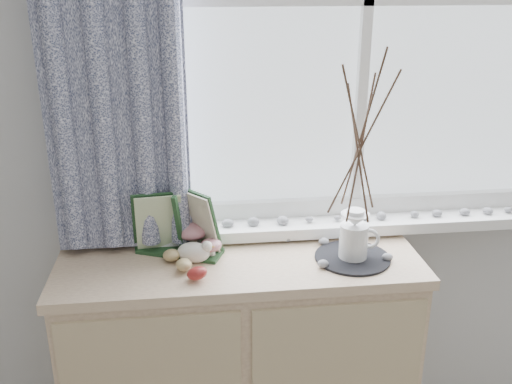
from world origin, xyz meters
TOP-DOWN VIEW (x-y plane):
  - sideboard at (-0.15, 1.75)m, footprint 1.20×0.45m
  - botanical_book at (-0.34, 1.78)m, footprint 0.35×0.24m
  - toadstool_cluster at (-0.29, 1.82)m, footprint 0.15×0.16m
  - wooden_eggs at (-0.33, 1.68)m, footprint 0.13×0.17m
  - songbird_figurine at (-0.30, 1.74)m, footprint 0.16×0.10m
  - crocheted_doily at (0.22, 1.70)m, footprint 0.25×0.25m
  - twig_pitcher at (0.22, 1.70)m, footprint 0.32×0.32m
  - sideboard_pebbles at (0.15, 1.75)m, footprint 0.34×0.23m

SIDE VIEW (x-z plane):
  - sideboard at x=-0.15m, z-range 0.00..0.85m
  - crocheted_doily at x=0.22m, z-range 0.85..0.86m
  - sideboard_pebbles at x=0.15m, z-range 0.85..0.88m
  - wooden_eggs at x=-0.33m, z-range 0.84..0.91m
  - songbird_figurine at x=-0.30m, z-range 0.85..0.93m
  - toadstool_cluster at x=-0.29m, z-range 0.86..0.96m
  - botanical_book at x=-0.34m, z-range 0.85..1.08m
  - twig_pitcher at x=0.22m, z-range 0.90..1.61m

